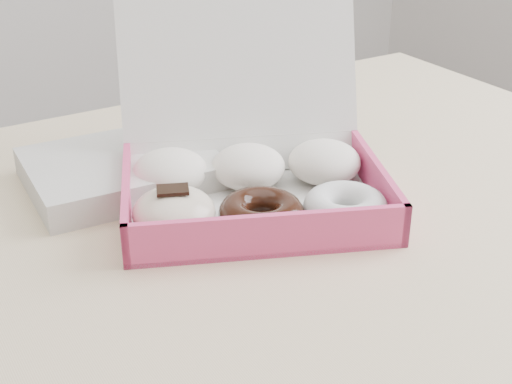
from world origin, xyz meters
TOP-DOWN VIEW (x-y plane):
  - table at (0.00, 0.00)m, footprint 1.20×0.80m
  - donut_box at (0.02, 0.01)m, footprint 0.38×0.37m
  - newspapers at (-0.09, 0.13)m, footprint 0.23×0.19m

SIDE VIEW (x-z plane):
  - table at x=0.00m, z-range 0.30..1.05m
  - newspapers at x=-0.09m, z-range 0.75..0.79m
  - donut_box at x=0.02m, z-range 0.68..0.89m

